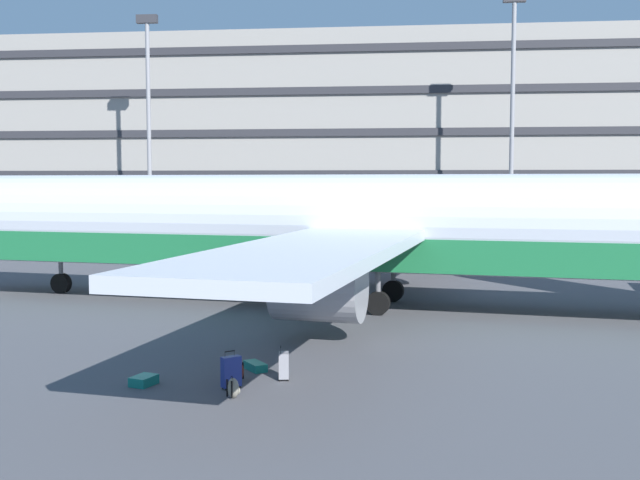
% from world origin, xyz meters
% --- Properties ---
extents(ground_plane, '(600.00, 600.00, 0.00)m').
position_xyz_m(ground_plane, '(0.00, 0.00, 0.00)').
color(ground_plane, '#4C4C51').
extents(terminal_structure, '(176.46, 15.80, 19.35)m').
position_xyz_m(terminal_structure, '(0.00, 46.55, 9.68)').
color(terminal_structure, gray).
rests_on(terminal_structure, ground_plane).
extents(airliner, '(41.91, 34.04, 11.21)m').
position_xyz_m(airliner, '(4.92, -1.35, 3.18)').
color(airliner, silver).
rests_on(airliner, ground_plane).
extents(light_mast_left, '(1.80, 0.50, 19.21)m').
position_xyz_m(light_mast_left, '(-15.10, 31.39, 11.25)').
color(light_mast_left, gray).
rests_on(light_mast_left, ground_plane).
extents(light_mast_center_left, '(1.80, 0.50, 20.18)m').
position_xyz_m(light_mast_center_left, '(15.43, 31.39, 11.76)').
color(light_mast_center_left, gray).
rests_on(light_mast_center_left, ground_plane).
extents(suitcase_black, '(0.76, 0.84, 0.21)m').
position_xyz_m(suitcase_black, '(2.65, -11.88, 0.11)').
color(suitcase_black, '#147266').
rests_on(suitcase_black, ground_plane).
extents(suitcase_small, '(0.31, 0.42, 0.86)m').
position_xyz_m(suitcase_small, '(3.55, -12.76, 0.38)').
color(suitcase_small, gray).
rests_on(suitcase_small, ground_plane).
extents(suitcase_teal, '(0.64, 0.75, 0.23)m').
position_xyz_m(suitcase_teal, '(0.18, -13.64, 0.12)').
color(suitcase_teal, '#147266').
rests_on(suitcase_teal, ground_plane).
extents(suitcase_navy, '(0.50, 0.47, 0.92)m').
position_xyz_m(suitcase_navy, '(2.41, -13.70, 0.42)').
color(suitcase_navy, navy).
rests_on(suitcase_navy, ground_plane).
extents(backpack_purple, '(0.39, 0.33, 0.55)m').
position_xyz_m(backpack_purple, '(2.41, -12.98, 0.24)').
color(backpack_purple, '#592619').
rests_on(backpack_purple, ground_plane).
extents(backpack_large, '(0.40, 0.40, 0.53)m').
position_xyz_m(backpack_large, '(2.64, -14.49, 0.23)').
color(backpack_large, gray).
rests_on(backpack_large, ground_plane).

